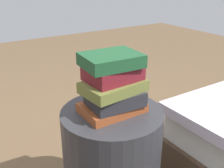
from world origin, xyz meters
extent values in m
cylinder|color=#333338|center=(0.00, 0.00, 0.29)|extent=(0.46, 0.46, 0.57)
cube|color=#994723|center=(0.00, 0.00, 0.59)|extent=(0.26, 0.18, 0.04)
cube|color=#28282D|center=(-0.01, 0.01, 0.64)|extent=(0.23, 0.18, 0.06)
cube|color=olive|center=(0.00, 0.01, 0.69)|extent=(0.27, 0.19, 0.05)
cube|color=maroon|center=(-0.01, -0.01, 0.75)|extent=(0.23, 0.18, 0.06)
cube|color=#1E512D|center=(0.00, -0.01, 0.80)|extent=(0.24, 0.20, 0.05)
camera|label=1|loc=(0.56, 0.88, 1.14)|focal=43.10mm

